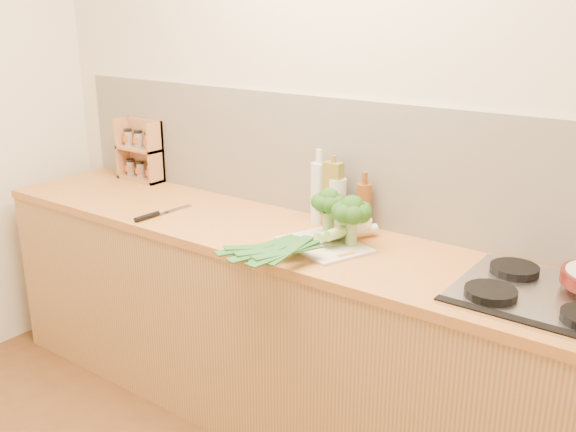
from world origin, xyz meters
name	(u,v)px	position (x,y,z in m)	size (l,w,h in m)	color
room_shell	(334,160)	(0.00, 1.49, 1.17)	(3.50, 3.50, 3.50)	beige
counter	(295,332)	(0.00, 1.20, 0.45)	(3.20, 0.62, 0.90)	tan
gas_hob	(548,295)	(1.02, 1.20, 0.91)	(0.58, 0.50, 0.04)	silver
chopping_board	(324,245)	(0.16, 1.17, 0.91)	(0.35, 0.26, 0.01)	beige
broccoli_left	(329,203)	(0.12, 1.27, 1.05)	(0.14, 0.15, 0.20)	#81A45F
broccoli_right	(352,212)	(0.26, 1.22, 1.05)	(0.16, 0.16, 0.20)	#81A45F
leek_front	(318,238)	(0.14, 1.16, 0.93)	(0.37, 0.64, 0.04)	white
leek_mid	(319,238)	(0.17, 1.12, 0.95)	(0.25, 0.65, 0.04)	white
leek_back	(327,236)	(0.22, 1.11, 0.97)	(0.14, 0.68, 0.04)	white
chefs_knife	(154,215)	(-0.66, 1.02, 0.91)	(0.05, 0.33, 0.02)	silver
spice_rack	(142,154)	(-1.21, 1.44, 1.04)	(0.28, 0.11, 0.33)	tan
oil_tin	(333,194)	(0.06, 1.40, 1.04)	(0.08, 0.05, 0.31)	olive
glass_bottle	(319,192)	(-0.02, 1.41, 1.04)	(0.07, 0.07, 0.33)	silver
amber_bottle	(364,206)	(0.19, 1.43, 1.01)	(0.06, 0.06, 0.25)	brown
water_bottle	(337,204)	(0.08, 1.41, 1.00)	(0.08, 0.08, 0.24)	silver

